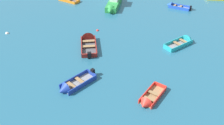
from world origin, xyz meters
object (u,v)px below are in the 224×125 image
object	(u,v)px
rowboat_blue_outer_right	(174,6)
rowboat_turquoise_center	(184,41)
rowboat_red_distant_center	(148,101)
rowboat_maroon_outer_left	(88,41)
motor_launch_green_back_row_center	(113,3)
rowboat_deep_blue_back_row_right	(71,86)
mooring_buoy_trailing	(7,34)
mooring_buoy_central	(97,31)

from	to	relation	value
rowboat_blue_outer_right	rowboat_turquoise_center	xyz separation A→B (m)	(-2.99, -8.91, 0.02)
rowboat_blue_outer_right	rowboat_red_distant_center	bearing A→B (deg)	-120.46
rowboat_maroon_outer_left	motor_launch_green_back_row_center	distance (m)	9.68
rowboat_deep_blue_back_row_right	rowboat_turquoise_center	xyz separation A→B (m)	(12.25, 4.53, 0.00)
mooring_buoy_trailing	mooring_buoy_central	size ratio (longest dim) A/B	1.25
mooring_buoy_central	rowboat_turquoise_center	bearing A→B (deg)	-29.51
rowboat_red_distant_center	motor_launch_green_back_row_center	distance (m)	18.39
rowboat_maroon_outer_left	rowboat_turquoise_center	world-z (taller)	rowboat_maroon_outer_left
rowboat_red_distant_center	rowboat_turquoise_center	size ratio (longest dim) A/B	0.79
rowboat_turquoise_center	rowboat_red_distant_center	bearing A→B (deg)	-131.59
rowboat_deep_blue_back_row_right	rowboat_red_distant_center	world-z (taller)	rowboat_deep_blue_back_row_right
rowboat_maroon_outer_left	rowboat_turquoise_center	bearing A→B (deg)	-13.67
rowboat_deep_blue_back_row_right	rowboat_red_distant_center	xyz separation A→B (m)	(5.59, -2.97, -0.02)
rowboat_red_distant_center	rowboat_turquoise_center	xyz separation A→B (m)	(6.66, 7.50, 0.02)
rowboat_deep_blue_back_row_right	rowboat_blue_outer_right	xyz separation A→B (m)	(15.24, 13.43, -0.02)
rowboat_turquoise_center	mooring_buoy_central	distance (m)	9.59
rowboat_turquoise_center	motor_launch_green_back_row_center	bearing A→B (deg)	114.93
rowboat_maroon_outer_left	rowboat_deep_blue_back_row_right	distance (m)	7.34
mooring_buoy_trailing	motor_launch_green_back_row_center	bearing A→B (deg)	18.59
rowboat_deep_blue_back_row_right	rowboat_turquoise_center	distance (m)	13.06
mooring_buoy_central	mooring_buoy_trailing	bearing A→B (deg)	170.72
rowboat_red_distant_center	motor_launch_green_back_row_center	size ratio (longest dim) A/B	0.54
rowboat_red_distant_center	rowboat_maroon_outer_left	bearing A→B (deg)	107.39
motor_launch_green_back_row_center	mooring_buoy_trailing	world-z (taller)	motor_launch_green_back_row_center
rowboat_maroon_outer_left	rowboat_blue_outer_right	size ratio (longest dim) A/B	1.47
mooring_buoy_trailing	mooring_buoy_central	xyz separation A→B (m)	(9.96, -1.63, 0.00)
rowboat_blue_outer_right	mooring_buoy_trailing	world-z (taller)	rowboat_blue_outer_right
rowboat_red_distant_center	motor_launch_green_back_row_center	bearing A→B (deg)	84.92
rowboat_blue_outer_right	mooring_buoy_trailing	bearing A→B (deg)	-173.16
rowboat_deep_blue_back_row_right	mooring_buoy_central	xyz separation A→B (m)	(3.90, 9.25, -0.19)
rowboat_red_distant_center	rowboat_blue_outer_right	bearing A→B (deg)	59.54
rowboat_maroon_outer_left	rowboat_turquoise_center	distance (m)	10.03
rowboat_maroon_outer_left	motor_launch_green_back_row_center	bearing A→B (deg)	60.79
rowboat_red_distant_center	rowboat_blue_outer_right	xyz separation A→B (m)	(9.65, 16.41, 0.01)
rowboat_deep_blue_back_row_right	rowboat_red_distant_center	distance (m)	6.34
mooring_buoy_trailing	mooring_buoy_central	world-z (taller)	mooring_buoy_trailing
rowboat_turquoise_center	motor_launch_green_back_row_center	xyz separation A→B (m)	(-5.03, 10.82, 0.36)
rowboat_turquoise_center	mooring_buoy_central	world-z (taller)	rowboat_turquoise_center
mooring_buoy_trailing	rowboat_red_distant_center	bearing A→B (deg)	-49.94
mooring_buoy_central	rowboat_blue_outer_right	bearing A→B (deg)	20.24
rowboat_maroon_outer_left	mooring_buoy_trailing	distance (m)	9.44
rowboat_red_distant_center	mooring_buoy_central	distance (m)	12.34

